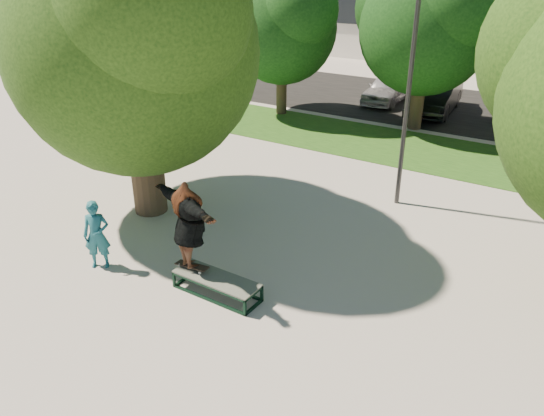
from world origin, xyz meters
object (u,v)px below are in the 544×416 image
Objects in this scene: grind_box at (217,286)px; bystander at (97,235)px; car_dark at (435,95)px; car_grey at (534,101)px; lamppost at (409,86)px; car_silver_a at (388,88)px; tree_left at (133,34)px.

bystander reaches higher than grind_box.
car_dark is 0.97× the size of car_grey.
car_dark is (1.96, 16.35, 0.00)m from bystander.
bystander is (-4.10, -6.60, -2.40)m from lamppost.
car_dark is 3.94m from car_grey.
car_silver_a is at bearing 159.73° from car_dark.
car_silver_a is (-4.50, 10.33, -2.51)m from lamppost.
car_grey is (3.64, 1.49, -0.10)m from car_dark.
bystander is 0.33× the size of car_dark.
lamppost is 6.88m from grind_box.
tree_left is 6.70m from lamppost.
tree_left is at bearing -96.09° from car_silver_a.
car_dark is (3.15, 13.66, -3.66)m from tree_left.
grind_box is 1.19× the size of bystander.
tree_left reaches higher than car_silver_a.
car_dark is at bearing 102.38° from lamppost.
grind_box is 2.86m from bystander.
bystander reaches higher than car_silver_a.
car_silver_a is (-0.40, 16.93, -0.12)m from bystander.
lamppost is (5.29, 3.91, -1.27)m from tree_left.
car_silver_a is 2.43m from car_dark.
tree_left is 4.70m from bystander.
lamppost reaches higher than grind_box.
grind_box is 0.48× the size of car_silver_a.
bystander is (-2.75, -0.54, 0.56)m from grind_box.
car_grey is (1.50, 11.25, -2.49)m from lamppost.
tree_left is 1.16× the size of lamppost.
car_silver_a is 0.81× the size of car_dark.
bystander is at bearing -121.86° from lamppost.
bystander is at bearing -103.40° from car_dark.
tree_left is 17.03m from car_grey.
lamppost is at bearing 36.42° from tree_left.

